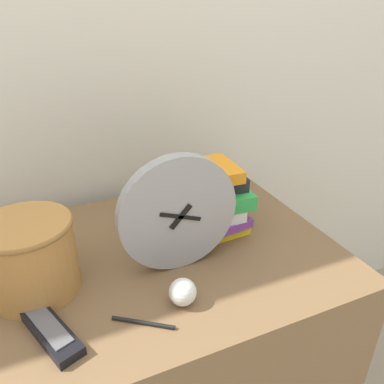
{
  "coord_description": "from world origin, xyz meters",
  "views": [
    {
      "loc": [
        -0.17,
        -0.41,
        1.33
      ],
      "look_at": [
        0.15,
        0.32,
        0.93
      ],
      "focal_mm": 35.0,
      "sensor_mm": 36.0,
      "label": 1
    }
  ],
  "objects_px": {
    "book_stack": "(201,201)",
    "crumpled_paper_ball": "(183,292)",
    "tv_remote": "(47,327)",
    "basket": "(29,255)",
    "pen": "(143,323)",
    "desk_clock": "(178,214)"
  },
  "relations": [
    {
      "from": "book_stack",
      "to": "basket",
      "type": "distance_m",
      "value": 0.43
    },
    {
      "from": "crumpled_paper_ball",
      "to": "book_stack",
      "type": "bearing_deg",
      "value": 57.7
    },
    {
      "from": "basket",
      "to": "desk_clock",
      "type": "bearing_deg",
      "value": -8.22
    },
    {
      "from": "tv_remote",
      "to": "crumpled_paper_ball",
      "type": "relative_size",
      "value": 3.57
    },
    {
      "from": "desk_clock",
      "to": "book_stack",
      "type": "height_order",
      "value": "desk_clock"
    },
    {
      "from": "desk_clock",
      "to": "basket",
      "type": "distance_m",
      "value": 0.32
    },
    {
      "from": "pen",
      "to": "desk_clock",
      "type": "bearing_deg",
      "value": 47.47
    },
    {
      "from": "desk_clock",
      "to": "pen",
      "type": "height_order",
      "value": "desk_clock"
    },
    {
      "from": "basket",
      "to": "tv_remote",
      "type": "relative_size",
      "value": 0.96
    },
    {
      "from": "crumpled_paper_ball",
      "to": "pen",
      "type": "relative_size",
      "value": 0.53
    },
    {
      "from": "desk_clock",
      "to": "tv_remote",
      "type": "bearing_deg",
      "value": -163.69
    },
    {
      "from": "book_stack",
      "to": "crumpled_paper_ball",
      "type": "xyz_separation_m",
      "value": [
        -0.15,
        -0.24,
        -0.06
      ]
    },
    {
      "from": "desk_clock",
      "to": "tv_remote",
      "type": "xyz_separation_m",
      "value": [
        -0.31,
        -0.09,
        -0.13
      ]
    },
    {
      "from": "book_stack",
      "to": "pen",
      "type": "height_order",
      "value": "book_stack"
    },
    {
      "from": "basket",
      "to": "pen",
      "type": "relative_size",
      "value": 1.82
    },
    {
      "from": "book_stack",
      "to": "tv_remote",
      "type": "bearing_deg",
      "value": -153.6
    },
    {
      "from": "basket",
      "to": "pen",
      "type": "height_order",
      "value": "basket"
    },
    {
      "from": "desk_clock",
      "to": "crumpled_paper_ball",
      "type": "distance_m",
      "value": 0.17
    },
    {
      "from": "basket",
      "to": "tv_remote",
      "type": "distance_m",
      "value": 0.16
    },
    {
      "from": "basket",
      "to": "crumpled_paper_ball",
      "type": "xyz_separation_m",
      "value": [
        0.27,
        -0.17,
        -0.06
      ]
    },
    {
      "from": "book_stack",
      "to": "crumpled_paper_ball",
      "type": "bearing_deg",
      "value": -122.3
    },
    {
      "from": "tv_remote",
      "to": "pen",
      "type": "distance_m",
      "value": 0.18
    }
  ]
}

